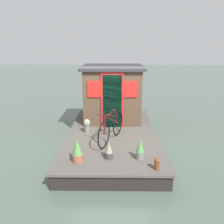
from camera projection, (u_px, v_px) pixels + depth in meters
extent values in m
plane|color=#47564C|center=(112.00, 144.00, 7.27)|extent=(60.00, 60.00, 0.00)
cube|color=#4C4742|center=(112.00, 133.00, 7.17)|extent=(4.95, 2.68, 0.06)
cube|color=black|center=(112.00, 139.00, 7.22)|extent=(4.85, 2.62, 0.35)
cube|color=#4C3828|center=(113.00, 94.00, 8.22)|extent=(1.78, 1.88, 1.79)
cube|color=#28282B|center=(113.00, 67.00, 7.96)|extent=(1.98, 2.08, 0.10)
cube|color=#144733|center=(112.00, 102.00, 7.36)|extent=(0.04, 0.60, 1.70)
cube|color=red|center=(112.00, 100.00, 7.34)|extent=(0.03, 0.72, 1.80)
cube|color=red|center=(130.00, 89.00, 7.24)|extent=(0.03, 0.44, 0.52)
cube|color=red|center=(94.00, 89.00, 7.26)|extent=(0.03, 0.44, 0.52)
torus|color=black|center=(104.00, 135.00, 5.96)|extent=(0.69, 0.30, 0.73)
torus|color=black|center=(118.00, 123.00, 6.84)|extent=(0.69, 0.30, 0.73)
cylinder|color=#4C1414|center=(112.00, 120.00, 6.37)|extent=(0.88, 0.38, 0.50)
cylinder|color=#4C1414|center=(110.00, 114.00, 6.17)|extent=(0.57, 0.25, 0.07)
cylinder|color=#4C1414|center=(116.00, 118.00, 6.64)|extent=(0.34, 0.16, 0.46)
cylinder|color=#4C1414|center=(105.00, 126.00, 5.93)|extent=(0.12, 0.08, 0.48)
cube|color=black|center=(114.00, 111.00, 6.43)|extent=(0.22, 0.17, 0.06)
cylinder|color=#4C1414|center=(105.00, 115.00, 5.89)|extent=(0.21, 0.47, 0.02)
cylinder|color=slate|center=(140.00, 155.00, 5.44)|extent=(0.19, 0.19, 0.19)
cone|color=#4C8942|center=(140.00, 145.00, 5.37)|extent=(0.17, 0.17, 0.33)
cylinder|color=#38383D|center=(109.00, 155.00, 5.50)|extent=(0.20, 0.20, 0.14)
cone|color=gray|center=(109.00, 147.00, 5.44)|extent=(0.18, 0.18, 0.27)
cylinder|color=#935138|center=(78.00, 158.00, 5.33)|extent=(0.25, 0.25, 0.18)
cone|color=#4C8942|center=(77.00, 147.00, 5.25)|extent=(0.23, 0.23, 0.36)
cylinder|color=slate|center=(87.00, 129.00, 7.13)|extent=(0.17, 0.17, 0.21)
ellipsoid|color=gray|center=(87.00, 123.00, 7.07)|extent=(0.20, 0.20, 0.25)
cylinder|color=brown|center=(157.00, 165.00, 4.98)|extent=(0.11, 0.11, 0.21)
sphere|color=brown|center=(157.00, 160.00, 4.95)|extent=(0.12, 0.12, 0.12)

